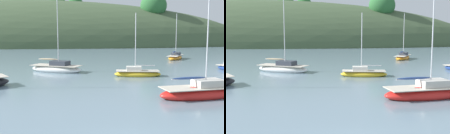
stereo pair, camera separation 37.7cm
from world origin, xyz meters
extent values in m
ellipsoid|color=#425638|center=(-25.00, 85.25, 0.00)|extent=(150.00, 36.00, 29.15)
ellipsoid|color=#2D6633|center=(-13.98, 86.88, 13.77)|extent=(5.55, 5.05, 5.05)
ellipsoid|color=#2D6633|center=(-26.42, 86.66, 14.30)|extent=(7.02, 6.38, 6.38)
ellipsoid|color=#2D6633|center=(-8.03, 88.01, 13.46)|extent=(5.10, 4.64, 4.64)
ellipsoid|color=#2D6633|center=(16.47, 79.65, 12.54)|extent=(8.15, 7.41, 7.41)
ellipsoid|color=gold|center=(2.96, 21.08, 0.23)|extent=(5.38, 2.24, 0.84)
cube|color=beige|center=(2.96, 21.08, 0.61)|extent=(4.95, 2.06, 0.06)
cube|color=silver|center=(2.54, 21.12, 0.85)|extent=(1.77, 1.30, 0.49)
cylinder|color=silver|center=(2.69, 21.10, 3.83)|extent=(0.09, 0.09, 6.44)
cylinder|color=silver|center=(3.79, 21.01, 1.22)|extent=(2.20, 0.26, 0.07)
ellipsoid|color=orange|center=(12.37, 39.37, 0.25)|extent=(4.50, 5.97, 0.92)
cube|color=beige|center=(12.37, 39.37, 0.67)|extent=(4.14, 5.49, 0.06)
cube|color=#333842|center=(12.59, 39.77, 0.93)|extent=(2.00, 2.22, 0.52)
cylinder|color=silver|center=(12.51, 39.62, 4.33)|extent=(0.09, 0.09, 7.32)
cylinder|color=silver|center=(11.92, 38.57, 1.31)|extent=(1.24, 2.14, 0.07)
ellipsoid|color=#2D4784|center=(11.92, 38.57, 1.36)|extent=(1.30, 2.12, 0.20)
ellipsoid|color=red|center=(6.38, 10.51, 0.30)|extent=(7.24, 3.64, 1.11)
cube|color=beige|center=(6.38, 10.51, 0.80)|extent=(6.66, 3.35, 0.06)
cube|color=beige|center=(6.92, 10.62, 1.10)|extent=(2.47, 1.93, 0.59)
cylinder|color=silver|center=(6.72, 10.58, 4.43)|extent=(0.09, 0.09, 7.26)
cylinder|color=silver|center=(5.29, 10.30, 1.51)|extent=(2.86, 0.63, 0.07)
ellipsoid|color=#2D4784|center=(5.29, 10.30, 1.56)|extent=(2.78, 0.73, 0.20)
ellipsoid|color=white|center=(-6.66, 25.15, 0.30)|extent=(7.17, 4.84, 1.09)
cube|color=beige|center=(-6.66, 25.15, 0.79)|extent=(6.60, 4.46, 0.06)
cube|color=#333842|center=(-6.16, 24.93, 1.08)|extent=(2.60, 2.25, 0.58)
cylinder|color=silver|center=(-6.34, 25.01, 4.87)|extent=(0.09, 0.09, 8.17)
cylinder|color=silver|center=(-7.66, 25.58, 1.49)|extent=(2.65, 1.21, 0.07)
ellipsoid|color=tan|center=(-7.66, 25.58, 1.54)|extent=(2.60, 1.28, 0.20)
camera|label=1|loc=(-1.88, -11.21, 5.25)|focal=46.86mm
camera|label=2|loc=(-1.50, -11.23, 5.25)|focal=46.86mm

